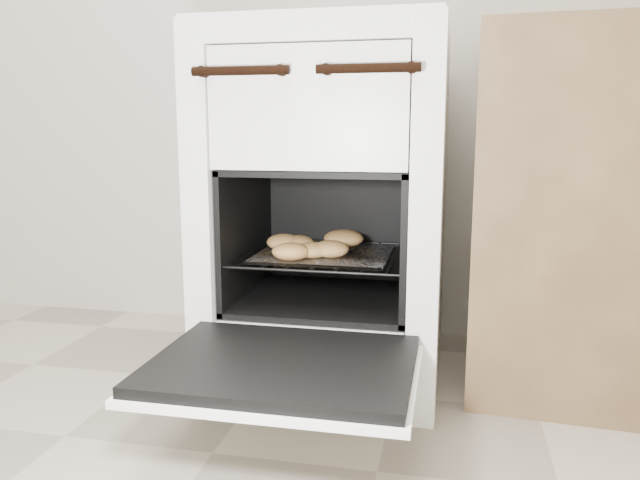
% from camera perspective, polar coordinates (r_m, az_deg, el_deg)
% --- Properties ---
extents(stove, '(0.57, 0.64, 0.88)m').
position_cam_1_polar(stove, '(1.62, 1.03, 2.50)').
color(stove, white).
rests_on(stove, ground).
extents(oven_door, '(0.52, 0.40, 0.04)m').
position_cam_1_polar(oven_door, '(1.23, -3.42, -11.62)').
color(oven_door, black).
rests_on(oven_door, stove).
extents(oven_rack, '(0.42, 0.40, 0.01)m').
position_cam_1_polar(oven_rack, '(1.58, 0.58, -1.36)').
color(oven_rack, black).
rests_on(oven_rack, stove).
extents(foil_sheet, '(0.32, 0.29, 0.01)m').
position_cam_1_polar(foil_sheet, '(1.56, 0.44, -1.29)').
color(foil_sheet, silver).
rests_on(foil_sheet, oven_rack).
extents(baked_rolls, '(0.28, 0.32, 0.04)m').
position_cam_1_polar(baked_rolls, '(1.55, -0.61, -0.43)').
color(baked_rolls, '#DBA757').
rests_on(baked_rolls, foil_sheet).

